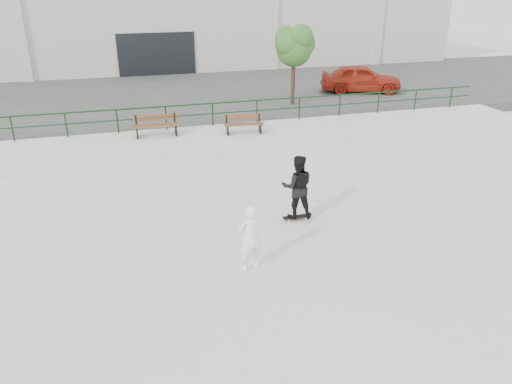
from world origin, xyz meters
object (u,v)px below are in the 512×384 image
object	(u,v)px
bench_right	(244,124)
seated_skater	(250,238)
red_car	(361,78)
skateboard	(296,217)
tree	(295,44)
standing_skater	(297,187)
bench_left	(156,126)

from	to	relation	value
bench_right	seated_skater	xyz separation A→B (m)	(-2.34, -9.44, -0.04)
bench_right	red_car	bearing A→B (deg)	42.13
red_car	skateboard	distance (m)	15.96
seated_skater	skateboard	bearing A→B (deg)	-144.79
bench_right	tree	world-z (taller)	tree
standing_skater	seated_skater	xyz separation A→B (m)	(-2.00, -2.18, -0.20)
standing_skater	bench_right	bearing A→B (deg)	-79.39
tree	red_car	distance (m)	5.42
tree	standing_skater	bearing A→B (deg)	-109.51
bench_right	standing_skater	distance (m)	7.27
bench_left	tree	world-z (taller)	tree
red_car	skateboard	xyz separation A→B (m)	(-8.76, -13.28, -1.18)
tree	seated_skater	size ratio (longest dim) A/B	2.37
bench_left	standing_skater	size ratio (longest dim) A/B	1.01
bench_left	seated_skater	world-z (taller)	seated_skater
red_car	skateboard	bearing A→B (deg)	164.75
red_car	standing_skater	xyz separation A→B (m)	(-8.76, -13.28, -0.23)
bench_left	tree	size ratio (longest dim) A/B	0.48
bench_right	skateboard	bearing A→B (deg)	-86.24
red_car	standing_skater	bearing A→B (deg)	164.75
bench_right	skateboard	size ratio (longest dim) A/B	2.16
bench_left	skateboard	distance (m)	8.54
tree	bench_right	bearing A→B (deg)	-130.99
bench_left	standing_skater	xyz separation A→B (m)	(3.17, -7.89, 0.10)
red_car	seated_skater	distance (m)	18.84
skateboard	seated_skater	xyz separation A→B (m)	(-2.00, -2.18, 0.76)
standing_skater	seated_skater	size ratio (longest dim) A/B	1.13
seated_skater	red_car	bearing A→B (deg)	-137.16
bench_left	red_car	xyz separation A→B (m)	(11.93, 5.40, 0.33)
tree	skateboard	xyz separation A→B (m)	(-4.10, -11.58, -3.38)
bench_left	tree	bearing A→B (deg)	29.23
bench_right	seated_skater	bearing A→B (deg)	-97.44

